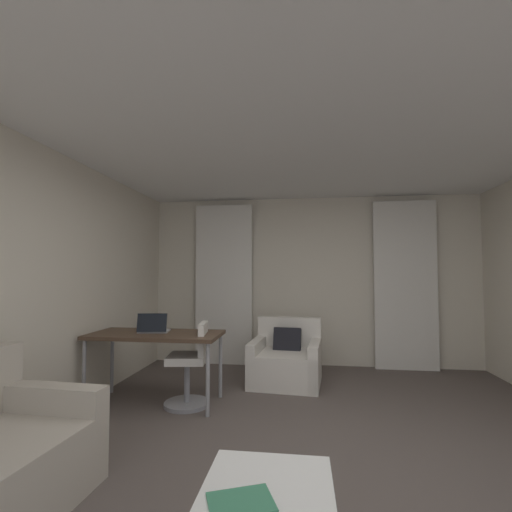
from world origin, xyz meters
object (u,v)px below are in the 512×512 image
object	(u,v)px
armchair	(286,362)
magazine_open	(241,502)
desk_chair	(191,368)
laptop	(154,328)
desk	(156,339)

from	to	relation	value
armchair	magazine_open	size ratio (longest dim) A/B	2.82
desk_chair	laptop	world-z (taller)	laptop
desk	laptop	xyz separation A→B (m)	(-0.04, 0.02, 0.11)
desk_chair	magazine_open	xyz separation A→B (m)	(0.93, -2.21, 0.03)
desk	magazine_open	size ratio (longest dim) A/B	4.25
armchair	magazine_open	bearing A→B (deg)	-90.98
armchair	desk	xyz separation A→B (m)	(-1.39, -0.92, 0.43)
desk	magazine_open	world-z (taller)	desk
desk	desk_chair	bearing A→B (deg)	-2.73
armchair	desk	distance (m)	1.72
desk	laptop	world-z (taller)	laptop
desk	magazine_open	distance (m)	2.61
armchair	laptop	bearing A→B (deg)	-147.77
desk_chair	laptop	size ratio (longest dim) A/B	2.48
desk_chair	laptop	distance (m)	0.61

